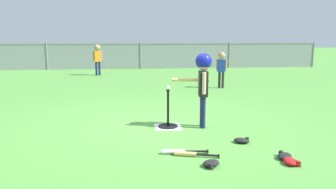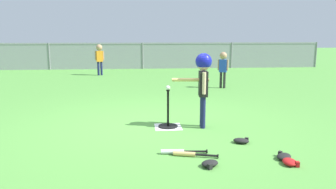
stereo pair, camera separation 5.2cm
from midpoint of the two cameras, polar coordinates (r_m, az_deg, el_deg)
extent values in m
plane|color=#51933D|center=(5.66, -2.27, -5.33)|extent=(60.00, 60.00, 0.00)
cube|color=white|center=(5.58, 0.27, -5.53)|extent=(0.44, 0.44, 0.01)
cylinder|color=black|center=(5.57, 0.27, -5.44)|extent=(0.32, 0.32, 0.03)
cylinder|color=black|center=(5.50, 0.27, -2.30)|extent=(0.04, 0.04, 0.60)
cylinder|color=black|center=(5.44, 0.28, 0.69)|extent=(0.06, 0.06, 0.02)
sphere|color=white|center=(5.43, 0.28, 1.18)|extent=(0.07, 0.07, 0.07)
cylinder|color=#191E4C|center=(5.48, 6.28, -3.08)|extent=(0.08, 0.08, 0.52)
cylinder|color=#191E4C|center=(5.59, 6.16, -2.80)|extent=(0.08, 0.08, 0.52)
cube|color=black|center=(5.45, 6.31, 1.84)|extent=(0.16, 0.25, 0.41)
cylinder|color=beige|center=(5.30, 6.47, 1.92)|extent=(0.06, 0.06, 0.35)
cylinder|color=beige|center=(5.59, 6.17, 2.36)|extent=(0.06, 0.06, 0.35)
sphere|color=beige|center=(5.41, 6.38, 5.32)|extent=(0.23, 0.23, 0.23)
sphere|color=#141999|center=(5.41, 6.39, 5.63)|extent=(0.27, 0.27, 0.27)
cylinder|color=#DBB266|center=(5.42, 4.12, 2.52)|extent=(0.60, 0.12, 0.06)
cylinder|color=#262626|center=(9.62, 9.76, 2.43)|extent=(0.07, 0.07, 0.46)
cylinder|color=#262626|center=(9.64, 9.17, 2.46)|extent=(0.07, 0.07, 0.46)
cube|color=#2347B7|center=(9.58, 9.54, 4.85)|extent=(0.24, 0.20, 0.36)
cylinder|color=tan|center=(9.56, 10.29, 4.97)|extent=(0.05, 0.05, 0.30)
cylinder|color=tan|center=(9.61, 8.80, 5.04)|extent=(0.05, 0.05, 0.30)
sphere|color=tan|center=(9.56, 9.59, 6.58)|extent=(0.20, 0.20, 0.20)
cylinder|color=#191E4C|center=(12.71, -11.19, 4.40)|extent=(0.08, 0.08, 0.51)
cylinder|color=#191E4C|center=(12.70, -11.69, 4.37)|extent=(0.08, 0.08, 0.51)
cube|color=orange|center=(12.67, -11.51, 6.42)|extent=(0.25, 0.19, 0.40)
cylinder|color=tan|center=(12.69, -10.88, 6.58)|extent=(0.06, 0.06, 0.34)
cylinder|color=tan|center=(12.64, -12.16, 6.52)|extent=(0.06, 0.06, 0.34)
sphere|color=tan|center=(12.65, -11.57, 7.88)|extent=(0.23, 0.23, 0.23)
cylinder|color=silver|center=(4.37, 1.11, -9.74)|extent=(0.30, 0.08, 0.06)
cylinder|color=black|center=(4.39, 5.05, -9.67)|extent=(0.30, 0.05, 0.03)
cylinder|color=black|center=(4.41, 7.00, -9.62)|extent=(0.02, 0.05, 0.05)
cylinder|color=#DBB266|center=(4.30, 3.15, -10.09)|extent=(0.29, 0.13, 0.06)
cylinder|color=black|center=(4.27, 6.97, -10.27)|extent=(0.28, 0.10, 0.03)
cylinder|color=black|center=(4.27, 8.89, -10.35)|extent=(0.03, 0.05, 0.05)
ellipsoid|color=black|center=(4.89, 12.69, -7.72)|extent=(0.27, 0.24, 0.07)
cube|color=black|center=(4.95, 13.58, -7.54)|extent=(0.06, 0.06, 0.06)
ellipsoid|color=#B21919|center=(4.28, 20.40, -10.74)|extent=(0.19, 0.24, 0.07)
cube|color=#B21919|center=(4.25, 21.60, -11.02)|extent=(0.05, 0.06, 0.06)
ellipsoid|color=black|center=(4.44, 19.52, -9.94)|extent=(0.27, 0.27, 0.07)
cube|color=black|center=(4.52, 18.94, -9.54)|extent=(0.06, 0.06, 0.06)
ellipsoid|color=black|center=(4.02, 7.54, -11.59)|extent=(0.27, 0.25, 0.07)
cube|color=black|center=(3.93, 7.56, -12.12)|extent=(0.06, 0.06, 0.06)
cylinder|color=slate|center=(15.27, -19.54, 6.17)|extent=(0.06, 0.06, 1.15)
cylinder|color=slate|center=(14.81, -4.26, 6.63)|extent=(0.06, 0.06, 1.15)
cylinder|color=slate|center=(15.41, 10.88, 6.62)|extent=(0.06, 0.06, 1.15)
cylinder|color=slate|center=(16.97, 24.04, 6.24)|extent=(0.06, 0.06, 1.15)
cube|color=gray|center=(14.79, -4.29, 8.63)|extent=(16.00, 0.03, 0.03)
cube|color=gray|center=(14.81, -4.26, 6.63)|extent=(16.00, 0.01, 1.15)
camera|label=1|loc=(0.03, -89.72, 0.05)|focal=35.66mm
camera|label=2|loc=(0.03, 90.28, -0.05)|focal=35.66mm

